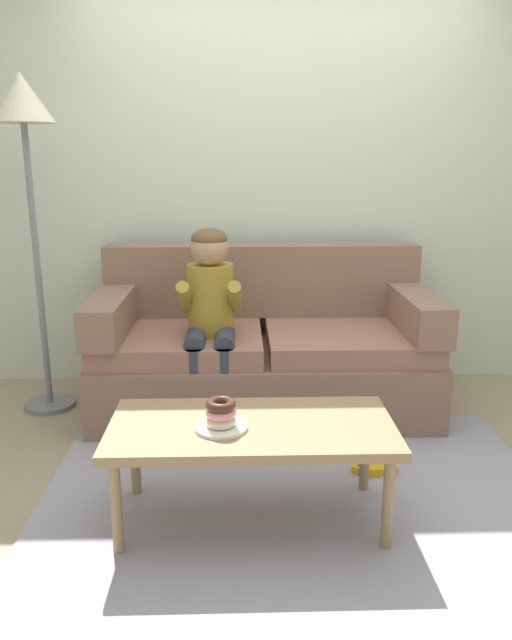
{
  "coord_description": "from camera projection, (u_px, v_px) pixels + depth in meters",
  "views": [
    {
      "loc": [
        -0.26,
        -2.61,
        1.47
      ],
      "look_at": [
        -0.17,
        0.45,
        0.65
      ],
      "focal_mm": 33.97,
      "sensor_mm": 36.0,
      "label": 1
    }
  ],
  "objects": [
    {
      "name": "couch",
      "position": [
        264.0,
        352.0,
        3.63
      ],
      "size": [
        1.96,
        0.9,
        0.95
      ],
      "color": "#846051",
      "rests_on": "ground"
    },
    {
      "name": "donut_second",
      "position": [
        221.0,
        413.0,
        2.37
      ],
      "size": [
        0.16,
        0.16,
        0.04
      ],
      "primitive_type": "torus",
      "rotation": [
        0.0,
        0.0,
        2.03
      ],
      "color": "pink",
      "rests_on": "donut"
    },
    {
      "name": "donut",
      "position": [
        221.0,
        421.0,
        2.38
      ],
      "size": [
        0.17,
        0.17,
        0.04
      ],
      "primitive_type": "torus",
      "rotation": [
        0.0,
        0.0,
        2.2
      ],
      "color": "beige",
      "rests_on": "plate"
    },
    {
      "name": "coffee_table",
      "position": [
        252.0,
        434.0,
        2.44
      ],
      "size": [
        1.15,
        0.54,
        0.44
      ],
      "color": "#937551",
      "rests_on": "ground"
    },
    {
      "name": "person_child",
      "position": [
        210.0,
        308.0,
        3.34
      ],
      "size": [
        0.34,
        0.58,
        1.1
      ],
      "color": "olive",
      "rests_on": "ground"
    },
    {
      "name": "donut_third",
      "position": [
        221.0,
        404.0,
        2.36
      ],
      "size": [
        0.17,
        0.17,
        0.04
      ],
      "primitive_type": "torus",
      "rotation": [
        0.0,
        0.0,
        2.48
      ],
      "color": "#422619",
      "rests_on": "donut_second"
    },
    {
      "name": "plate",
      "position": [
        221.0,
        427.0,
        2.38
      ],
      "size": [
        0.21,
        0.21,
        0.01
      ],
      "primitive_type": "cylinder",
      "color": "white",
      "rests_on": "coffee_table"
    },
    {
      "name": "wall_back",
      "position": [
        278.0,
        169.0,
        3.89
      ],
      "size": [
        8.0,
        0.1,
        2.8
      ],
      "primitive_type": "cube",
      "color": "beige",
      "rests_on": "ground"
    },
    {
      "name": "area_rug",
      "position": [
        299.0,
        502.0,
        2.66
      ],
      "size": [
        2.29,
        1.76,
        0.01
      ],
      "primitive_type": "cube",
      "color": "#9993A3",
      "rests_on": "ground"
    },
    {
      "name": "floor_lamp",
      "position": [
        25.0,
        135.0,
        3.29
      ],
      "size": [
        0.34,
        0.34,
        1.91
      ],
      "color": "slate",
      "rests_on": "ground"
    },
    {
      "name": "ground",
      "position": [
        294.0,
        474.0,
        2.91
      ],
      "size": [
        10.0,
        10.0,
        0.0
      ],
      "primitive_type": "plane",
      "color": "#9E896B"
    },
    {
      "name": "toy_controller",
      "position": [
        375.0,
        470.0,
        2.9
      ],
      "size": [
        0.23,
        0.09,
        0.05
      ],
      "rotation": [
        0.0,
        0.0,
        -0.02
      ],
      "color": "gold",
      "rests_on": "ground"
    }
  ]
}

